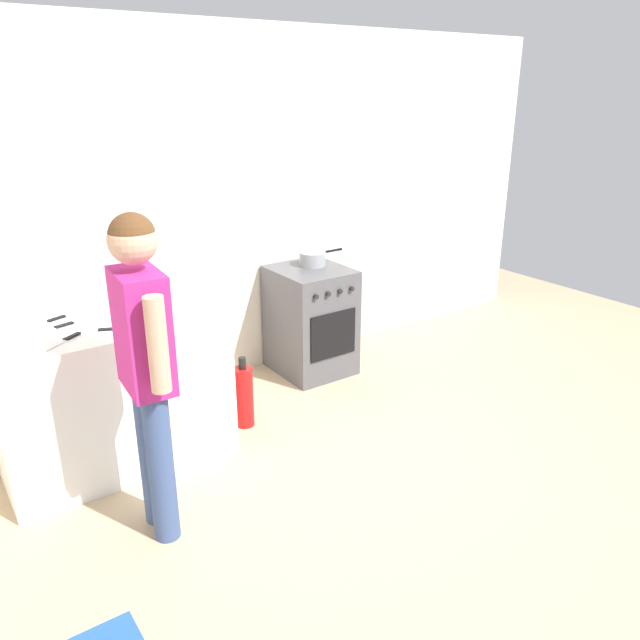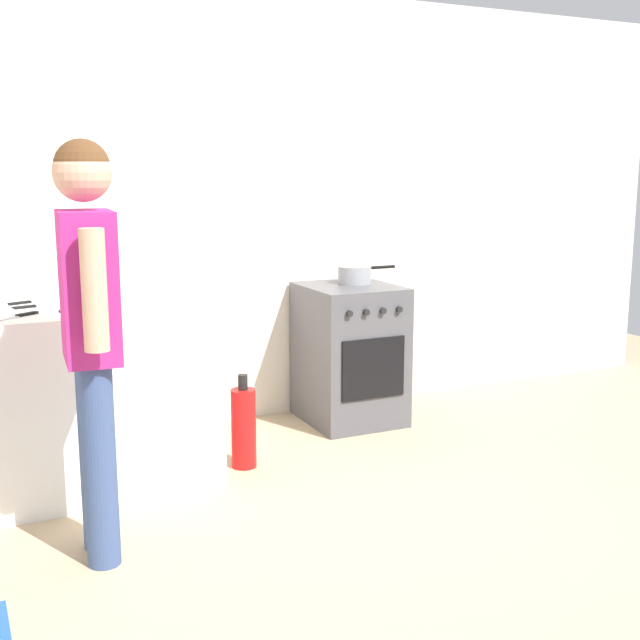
{
  "view_description": "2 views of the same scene",
  "coord_description": "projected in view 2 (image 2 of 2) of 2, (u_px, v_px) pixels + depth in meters",
  "views": [
    {
      "loc": [
        -2.24,
        -2.25,
        2.17
      ],
      "look_at": [
        -0.22,
        0.63,
        0.84
      ],
      "focal_mm": 35.0,
      "sensor_mm": 36.0,
      "label": 1
    },
    {
      "loc": [
        -1.87,
        -2.7,
        1.54
      ],
      "look_at": [
        -0.21,
        0.82,
        0.81
      ],
      "focal_mm": 45.0,
      "sensor_mm": 36.0,
      "label": 2
    }
  ],
  "objects": [
    {
      "name": "counter_unit",
      "position": [
        75.0,
        398.0,
        3.89
      ],
      "size": [
        1.3,
        0.7,
        0.9
      ],
      "primitive_type": "cube",
      "color": "white",
      "rests_on": "ground"
    },
    {
      "name": "pot",
      "position": [
        355.0,
        275.0,
        4.94
      ],
      "size": [
        0.39,
        0.21,
        0.11
      ],
      "color": "gray",
      "rests_on": "oven_left"
    },
    {
      "name": "fire_extinguisher",
      "position": [
        244.0,
        427.0,
        4.19
      ],
      "size": [
        0.13,
        0.13,
        0.5
      ],
      "color": "red",
      "rests_on": "ground"
    },
    {
      "name": "knife_utility",
      "position": [
        12.0,
        309.0,
        3.74
      ],
      "size": [
        0.25,
        0.09,
        0.01
      ],
      "color": "silver",
      "rests_on": "counter_unit"
    },
    {
      "name": "ground_plane",
      "position": [
        444.0,
        531.0,
        3.47
      ],
      "size": [
        8.0,
        8.0,
        0.0
      ],
      "primitive_type": "plane",
      "color": "tan"
    },
    {
      "name": "knife_bread",
      "position": [
        48.0,
        311.0,
        3.67
      ],
      "size": [
        0.33,
        0.18,
        0.01
      ],
      "color": "silver",
      "rests_on": "counter_unit"
    },
    {
      "name": "knife_paring",
      "position": [
        26.0,
        302.0,
        3.91
      ],
      "size": [
        0.21,
        0.1,
        0.01
      ],
      "color": "silver",
      "rests_on": "counter_unit"
    },
    {
      "name": "oven_left",
      "position": [
        350.0,
        354.0,
        4.94
      ],
      "size": [
        0.55,
        0.62,
        0.85
      ],
      "color": "#4C4C51",
      "rests_on": "ground"
    },
    {
      "name": "person",
      "position": [
        90.0,
        315.0,
        3.08
      ],
      "size": [
        0.22,
        0.57,
        1.66
      ],
      "color": "#384C7A",
      "rests_on": "ground"
    },
    {
      "name": "back_wall",
      "position": [
        273.0,
        209.0,
        4.97
      ],
      "size": [
        6.0,
        0.1,
        2.6
      ],
      "primitive_type": "cube",
      "color": "silver",
      "rests_on": "ground"
    },
    {
      "name": "knife_chef",
      "position": [
        11.0,
        317.0,
        3.52
      ],
      "size": [
        0.28,
        0.2,
        0.01
      ],
      "color": "silver",
      "rests_on": "counter_unit"
    }
  ]
}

